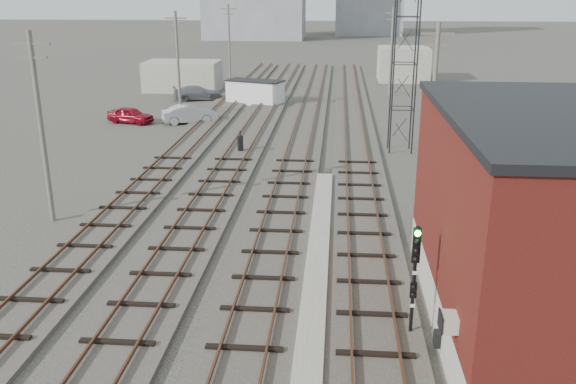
# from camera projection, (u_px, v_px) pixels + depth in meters

# --- Properties ---
(ground) EXTENTS (320.00, 320.00, 0.00)m
(ground) POSITION_uv_depth(u_px,v_px,m) (328.00, 92.00, 66.46)
(ground) COLOR #282621
(ground) RESTS_ON ground
(track_right) EXTENTS (3.20, 90.00, 0.39)m
(track_right) POSITION_uv_depth(u_px,v_px,m) (355.00, 135.00, 46.38)
(track_right) COLOR #332D28
(track_right) RESTS_ON ground
(track_mid_right) EXTENTS (3.20, 90.00, 0.39)m
(track_mid_right) POSITION_uv_depth(u_px,v_px,m) (302.00, 135.00, 46.69)
(track_mid_right) COLOR #332D28
(track_mid_right) RESTS_ON ground
(track_mid_left) EXTENTS (3.20, 90.00, 0.39)m
(track_mid_left) POSITION_uv_depth(u_px,v_px,m) (251.00, 134.00, 47.01)
(track_mid_left) COLOR #332D28
(track_mid_left) RESTS_ON ground
(track_left) EXTENTS (3.20, 90.00, 0.39)m
(track_left) POSITION_uv_depth(u_px,v_px,m) (200.00, 133.00, 47.32)
(track_left) COLOR #332D28
(track_left) RESTS_ON ground
(platform_curb) EXTENTS (0.90, 28.00, 0.26)m
(platform_curb) POSITION_uv_depth(u_px,v_px,m) (315.00, 285.00, 22.89)
(platform_curb) COLOR gray
(platform_curb) RESTS_ON ground
(brick_building) EXTENTS (6.54, 12.20, 7.22)m
(brick_building) POSITION_uv_depth(u_px,v_px,m) (534.00, 223.00, 19.34)
(brick_building) COLOR gray
(brick_building) RESTS_ON ground
(lattice_tower) EXTENTS (1.60, 1.60, 15.00)m
(lattice_tower) POSITION_uv_depth(u_px,v_px,m) (406.00, 40.00, 40.02)
(lattice_tower) COLOR black
(lattice_tower) RESTS_ON ground
(utility_pole_left_a) EXTENTS (1.80, 0.24, 9.00)m
(utility_pole_left_a) POSITION_uv_depth(u_px,v_px,m) (41.00, 124.00, 28.11)
(utility_pole_left_a) COLOR #595147
(utility_pole_left_a) RESTS_ON ground
(utility_pole_left_b) EXTENTS (1.80, 0.24, 9.00)m
(utility_pole_left_b) POSITION_uv_depth(u_px,v_px,m) (178.00, 62.00, 51.74)
(utility_pole_left_b) COLOR #595147
(utility_pole_left_b) RESTS_ON ground
(utility_pole_left_c) EXTENTS (1.80, 0.24, 9.00)m
(utility_pole_left_c) POSITION_uv_depth(u_px,v_px,m) (229.00, 39.00, 75.38)
(utility_pole_left_c) COLOR #595147
(utility_pole_left_c) RESTS_ON ground
(utility_pole_right_a) EXTENTS (1.80, 0.24, 9.00)m
(utility_pole_right_a) POSITION_uv_depth(u_px,v_px,m) (433.00, 100.00, 34.18)
(utility_pole_right_a) COLOR #595147
(utility_pole_right_a) RESTS_ON ground
(utility_pole_right_b) EXTENTS (1.80, 0.24, 9.00)m
(utility_pole_right_b) POSITION_uv_depth(u_px,v_px,m) (391.00, 50.00, 62.54)
(utility_pole_right_b) COLOR #595147
(utility_pole_right_b) RESTS_ON ground
(shed_left) EXTENTS (8.00, 5.00, 3.20)m
(shed_left) POSITION_uv_depth(u_px,v_px,m) (183.00, 76.00, 67.21)
(shed_left) COLOR gray
(shed_left) RESTS_ON ground
(shed_right) EXTENTS (6.00, 6.00, 4.00)m
(shed_right) POSITION_uv_depth(u_px,v_px,m) (403.00, 64.00, 74.58)
(shed_right) COLOR gray
(shed_right) RESTS_ON ground
(signal_mast) EXTENTS (0.40, 0.41, 3.83)m
(signal_mast) POSITION_uv_depth(u_px,v_px,m) (414.00, 274.00, 19.02)
(signal_mast) COLOR gray
(signal_mast) RESTS_ON ground
(switch_stand) EXTENTS (0.44, 0.44, 1.46)m
(switch_stand) POSITION_uv_depth(u_px,v_px,m) (240.00, 144.00, 41.54)
(switch_stand) COLOR black
(switch_stand) RESTS_ON ground
(site_trailer) EXTENTS (6.00, 4.07, 2.32)m
(site_trailer) POSITION_uv_depth(u_px,v_px,m) (255.00, 92.00, 59.39)
(site_trailer) COLOR white
(site_trailer) RESTS_ON ground
(car_red) EXTENTS (4.24, 2.64, 1.35)m
(car_red) POSITION_uv_depth(u_px,v_px,m) (131.00, 115.00, 51.01)
(car_red) COLOR maroon
(car_red) RESTS_ON ground
(car_silver) EXTENTS (4.84, 3.22, 1.51)m
(car_silver) POSITION_uv_depth(u_px,v_px,m) (190.00, 114.00, 51.00)
(car_silver) COLOR #9B9DA2
(car_silver) RESTS_ON ground
(car_grey) EXTENTS (5.29, 3.53, 1.42)m
(car_grey) POSITION_uv_depth(u_px,v_px,m) (197.00, 93.00, 61.68)
(car_grey) COLOR slate
(car_grey) RESTS_ON ground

